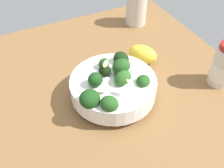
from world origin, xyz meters
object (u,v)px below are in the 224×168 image
object	(u,v)px
bottle_tall	(136,7)
bottle_short	(223,66)
bowl_of_broccoli	(112,86)
lemon_wedge	(143,54)

from	to	relation	value
bottle_tall	bottle_short	xyz separation A→B (cm)	(31.02, 4.25, -0.52)
bowl_of_broccoli	lemon_wedge	size ratio (longest dim) A/B	2.52
lemon_wedge	bottle_tall	xyz separation A→B (cm)	(-16.99, 7.65, 2.89)
lemon_wedge	bottle_tall	size ratio (longest dim) A/B	0.64
bowl_of_broccoli	bottle_short	size ratio (longest dim) A/B	1.74
lemon_wedge	bowl_of_broccoli	bearing A→B (deg)	-56.56
bowl_of_broccoli	bottle_tall	distance (cm)	31.99
lemon_wedge	bottle_short	world-z (taller)	bottle_short
bottle_tall	bowl_of_broccoli	bearing A→B (deg)	-38.39
bottle_short	bottle_tall	bearing A→B (deg)	-172.19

